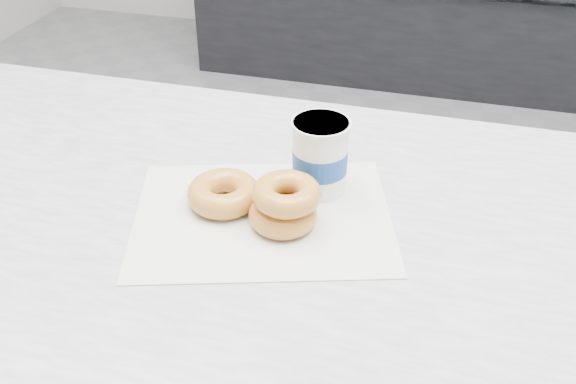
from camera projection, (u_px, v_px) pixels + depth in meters
The scene contains 5 objects.
ground at pixel (367, 363), 1.80m from camera, with size 5.00×5.00×0.00m, color gray.
wax_paper at pixel (263, 216), 0.86m from camera, with size 0.34×0.26×0.00m, color silver.
donut_single at pixel (224, 193), 0.87m from camera, with size 0.10×0.10×0.03m, color orange.
donut_stack at pixel (285, 204), 0.82m from camera, with size 0.09×0.09×0.06m.
coffee_cup at pixel (320, 156), 0.88m from camera, with size 0.10×0.10×0.11m.
Camera 1 is at (0.10, -1.23, 1.41)m, focal length 40.00 mm.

